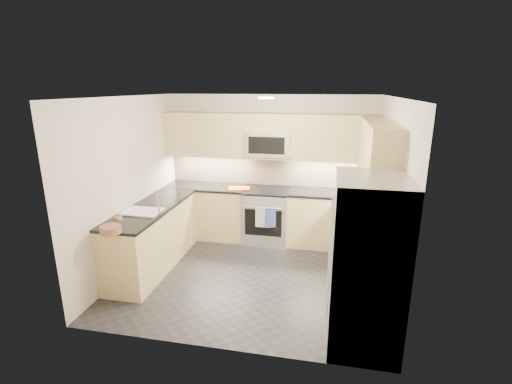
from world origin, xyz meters
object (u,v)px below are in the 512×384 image
Objects in this scene: utensil_bowl at (365,190)px; microwave at (268,144)px; refrigerator at (367,263)px; cutting_board at (239,188)px; fruit_basket at (111,229)px; gas_range at (267,216)px.

microwave is at bearing 174.54° from utensil_bowl.
microwave reaches higher than refrigerator.
fruit_basket reaches higher than cutting_board.
cutting_board is at bearing -179.35° from utensil_bowl.
microwave is at bearing 20.66° from cutting_board.
refrigerator is at bearing -59.12° from gas_range.
utensil_bowl is (1.61, -0.15, -0.68)m from microwave.
utensil_bowl is 1.17× the size of fruit_basket.
microwave reaches higher than fruit_basket.
fruit_basket is (-1.49, -2.30, 0.53)m from gas_range.
utensil_bowl reaches higher than cutting_board.
utensil_bowl is 2.09m from cutting_board.
refrigerator is (1.45, -2.55, -0.80)m from microwave.
utensil_bowl is at bearing -1.04° from gas_range.
gas_range is at bearing 56.95° from fruit_basket.
utensil_bowl is at bearing 0.65° from cutting_board.
utensil_bowl is (1.61, -0.03, 0.57)m from gas_range.
refrigerator is at bearing -50.99° from cutting_board.
refrigerator is 7.25× the size of fruit_basket.
gas_range is at bearing 120.88° from refrigerator.
cutting_board is (-2.09, -0.02, -0.08)m from utensil_bowl.
fruit_basket is (-1.02, -2.24, 0.04)m from cutting_board.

